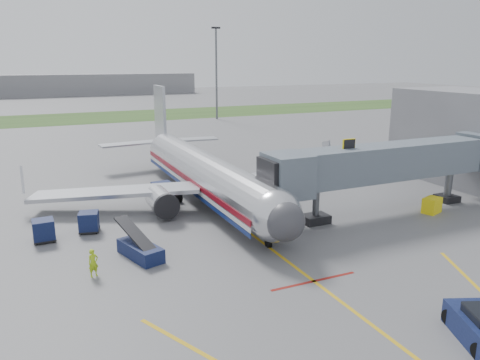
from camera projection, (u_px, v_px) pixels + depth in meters
name	position (u px, v px, depth m)	size (l,w,h in m)	color
ground	(282.00, 257.00, 32.27)	(400.00, 400.00, 0.00)	#565659
grass_strip	(97.00, 117.00, 111.65)	(300.00, 25.00, 0.01)	#2D4C1E
apron_markings	(348.00, 307.00, 25.75)	(21.52, 50.00, 0.01)	gold
airliner	(205.00, 173.00, 45.07)	(32.10, 35.67, 10.25)	silver
jet_bridge	(384.00, 163.00, 40.73)	(25.30, 4.00, 6.90)	slate
terminal	(475.00, 136.00, 51.87)	(10.00, 16.00, 10.00)	slate
light_mast_right	(216.00, 71.00, 105.77)	(2.00, 0.44, 20.40)	#595B60
distant_terminal	(39.00, 85.00, 177.22)	(120.00, 14.00, 8.00)	slate
baggage_cart_a	(89.00, 222.00, 36.84)	(1.81, 1.81, 1.63)	#0C1535
baggage_cart_b	(44.00, 230.00, 34.92)	(1.61, 1.61, 1.68)	#0C1535
baggage_cart_c	(163.00, 192.00, 44.44)	(1.94, 1.94, 1.96)	#0C1535
belt_loader	(140.00, 249.00, 32.13)	(2.62, 4.89, 2.31)	#0C1535
ground_power_cart	(432.00, 205.00, 41.54)	(2.00, 1.65, 1.37)	yellow
ramp_worker	(93.00, 263.00, 29.20)	(0.66, 0.43, 1.81)	#A0CA17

